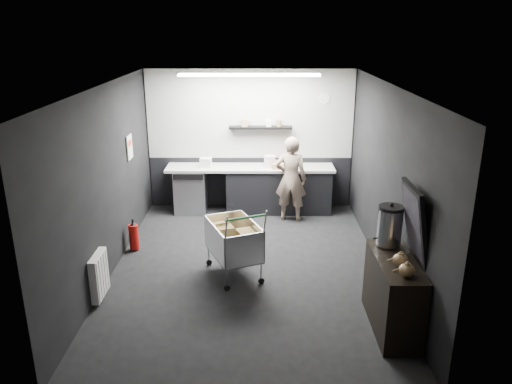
{
  "coord_description": "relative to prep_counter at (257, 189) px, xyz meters",
  "views": [
    {
      "loc": [
        0.15,
        -6.75,
        3.49
      ],
      "look_at": [
        0.12,
        0.4,
        1.07
      ],
      "focal_mm": 35.0,
      "sensor_mm": 36.0,
      "label": 1
    }
  ],
  "objects": [
    {
      "name": "poster_red_band",
      "position": [
        -2.11,
        -1.12,
        1.16
      ],
      "size": [
        0.02,
        0.22,
        0.1
      ],
      "primitive_type": "cube",
      "color": "red",
      "rests_on": "poster"
    },
    {
      "name": "floor",
      "position": [
        -0.14,
        -2.42,
        -0.46
      ],
      "size": [
        5.5,
        5.5,
        0.0
      ],
      "primitive_type": "plane",
      "color": "black",
      "rests_on": "ground"
    },
    {
      "name": "wall_left",
      "position": [
        -2.14,
        -2.42,
        0.89
      ],
      "size": [
        0.0,
        5.5,
        5.5
      ],
      "primitive_type": "plane",
      "rotation": [
        1.57,
        0.0,
        1.57
      ],
      "color": "black",
      "rests_on": "floor"
    },
    {
      "name": "white_container",
      "position": [
        -0.98,
        -0.05,
        0.53
      ],
      "size": [
        0.22,
        0.18,
        0.18
      ],
      "primitive_type": "cube",
      "rotation": [
        0.0,
        0.0,
        -0.09
      ],
      "color": "white",
      "rests_on": "prep_counter"
    },
    {
      "name": "floating_shelf",
      "position": [
        0.06,
        0.2,
        1.16
      ],
      "size": [
        1.2,
        0.22,
        0.04
      ],
      "primitive_type": "cube",
      "color": "black",
      "rests_on": "wall_back"
    },
    {
      "name": "wall_right",
      "position": [
        1.86,
        -2.42,
        0.89
      ],
      "size": [
        0.0,
        5.5,
        5.5
      ],
      "primitive_type": "plane",
      "rotation": [
        1.57,
        0.0,
        -1.57
      ],
      "color": "black",
      "rests_on": "floor"
    },
    {
      "name": "pink_tub",
      "position": [
        0.24,
        0.0,
        0.55
      ],
      "size": [
        0.22,
        0.22,
        0.22
      ],
      "primitive_type": "cylinder",
      "color": "silver",
      "rests_on": "prep_counter"
    },
    {
      "name": "poster",
      "position": [
        -2.12,
        -1.12,
        1.09
      ],
      "size": [
        0.02,
        0.3,
        0.4
      ],
      "primitive_type": "cube",
      "color": "white",
      "rests_on": "wall_left"
    },
    {
      "name": "person",
      "position": [
        0.62,
        -0.45,
        0.34
      ],
      "size": [
        0.64,
        0.48,
        1.59
      ],
      "primitive_type": "imported",
      "rotation": [
        0.0,
        0.0,
        2.96
      ],
      "color": "#BFAD98",
      "rests_on": "floor"
    },
    {
      "name": "ceiling",
      "position": [
        -0.14,
        -2.42,
        2.24
      ],
      "size": [
        5.5,
        5.5,
        0.0
      ],
      "primitive_type": "plane",
      "rotation": [
        3.14,
        0.0,
        0.0
      ],
      "color": "white",
      "rests_on": "wall_back"
    },
    {
      "name": "wall_front",
      "position": [
        -0.14,
        -5.17,
        0.89
      ],
      "size": [
        5.5,
        0.0,
        5.5
      ],
      "primitive_type": "plane",
      "rotation": [
        -1.57,
        0.0,
        0.0
      ],
      "color": "black",
      "rests_on": "floor"
    },
    {
      "name": "sideboard",
      "position": [
        1.63,
        -3.93,
        0.11
      ],
      "size": [
        0.51,
        1.2,
        1.79
      ],
      "color": "black",
      "rests_on": "floor"
    },
    {
      "name": "wall_clock",
      "position": [
        1.26,
        0.3,
        1.69
      ],
      "size": [
        0.2,
        0.03,
        0.2
      ],
      "primitive_type": "cylinder",
      "rotation": [
        1.57,
        0.0,
        0.0
      ],
      "color": "white",
      "rests_on": "wall_back"
    },
    {
      "name": "radiator",
      "position": [
        -2.08,
        -3.32,
        -0.11
      ],
      "size": [
        0.1,
        0.5,
        0.6
      ],
      "primitive_type": "cube",
      "color": "white",
      "rests_on": "wall_left"
    },
    {
      "name": "wall_back",
      "position": [
        -0.14,
        0.33,
        0.89
      ],
      "size": [
        5.5,
        0.0,
        5.5
      ],
      "primitive_type": "plane",
      "rotation": [
        1.57,
        0.0,
        0.0
      ],
      "color": "black",
      "rests_on": "floor"
    },
    {
      "name": "cardboard_box",
      "position": [
        0.54,
        -0.05,
        0.49
      ],
      "size": [
        0.52,
        0.42,
        0.09
      ],
      "primitive_type": "cube",
      "rotation": [
        0.0,
        0.0,
        -0.14
      ],
      "color": "#967850",
      "rests_on": "prep_counter"
    },
    {
      "name": "prep_counter",
      "position": [
        0.0,
        0.0,
        0.0
      ],
      "size": [
        3.2,
        0.61,
        0.9
      ],
      "color": "black",
      "rests_on": "floor"
    },
    {
      "name": "kitchen_wall_panel",
      "position": [
        -0.14,
        0.31,
        1.39
      ],
      "size": [
        3.95,
        0.02,
        1.7
      ],
      "primitive_type": "cube",
      "color": "#AFB0AB",
      "rests_on": "wall_back"
    },
    {
      "name": "dado_panel",
      "position": [
        -0.14,
        0.31,
        0.04
      ],
      "size": [
        3.95,
        0.02,
        1.0
      ],
      "primitive_type": "cube",
      "color": "black",
      "rests_on": "wall_back"
    },
    {
      "name": "shopping_cart",
      "position": [
        -0.34,
        -2.61,
        0.06
      ],
      "size": [
        0.94,
        1.21,
        1.09
      ],
      "color": "silver",
      "rests_on": "floor"
    },
    {
      "name": "fire_extinguisher",
      "position": [
        -1.99,
        -1.8,
        -0.21
      ],
      "size": [
        0.15,
        0.15,
        0.51
      ],
      "color": "#AB0F0B",
      "rests_on": "floor"
    },
    {
      "name": "ceiling_strip",
      "position": [
        -0.14,
        -0.57,
        2.21
      ],
      "size": [
        2.4,
        0.2,
        0.04
      ],
      "primitive_type": "cube",
      "color": "white",
      "rests_on": "ceiling"
    }
  ]
}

